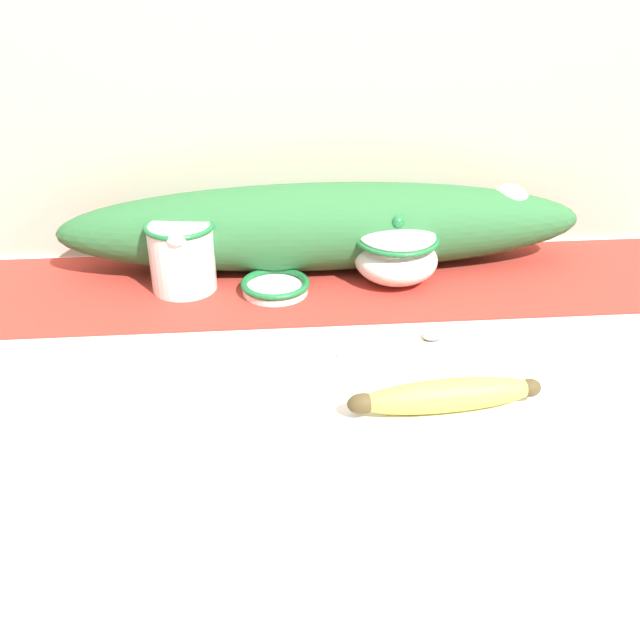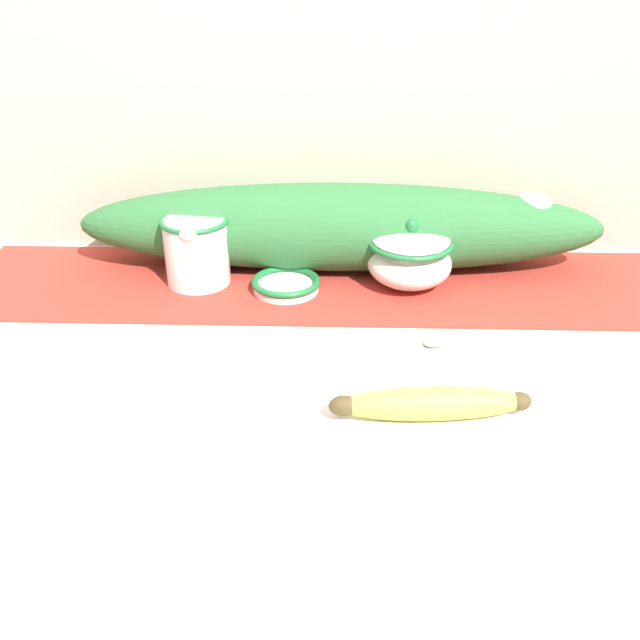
{
  "view_description": "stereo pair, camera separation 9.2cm",
  "coord_description": "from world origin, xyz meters",
  "views": [
    {
      "loc": [
        -0.1,
        -0.84,
        1.4
      ],
      "look_at": [
        -0.03,
        -0.04,
        0.96
      ],
      "focal_mm": 40.0,
      "sensor_mm": 36.0,
      "label": 1
    },
    {
      "loc": [
        -0.0,
        -0.84,
        1.4
      ],
      "look_at": [
        -0.03,
        -0.04,
        0.96
      ],
      "focal_mm": 40.0,
      "sensor_mm": 36.0,
      "label": 2
    }
  ],
  "objects": [
    {
      "name": "countertop",
      "position": [
        0.0,
        0.0,
        0.46
      ],
      "size": [
        1.29,
        0.63,
        0.91
      ],
      "primitive_type": "cube",
      "color": "silver",
      "rests_on": "ground_plane"
    },
    {
      "name": "back_wall",
      "position": [
        0.0,
        0.34,
        1.2
      ],
      "size": [
        2.09,
        0.04,
        2.4
      ],
      "primitive_type": "cube",
      "color": "beige",
      "rests_on": "ground_plane"
    },
    {
      "name": "table_runner",
      "position": [
        0.0,
        0.17,
        0.91
      ],
      "size": [
        1.19,
        0.27,
        0.0
      ],
      "primitive_type": "cube",
      "color": "#B23328",
      "rests_on": "countertop"
    },
    {
      "name": "cream_pitcher",
      "position": [
        -0.22,
        0.17,
        0.97
      ],
      "size": [
        0.1,
        0.12,
        0.11
      ],
      "color": "white",
      "rests_on": "countertop"
    },
    {
      "name": "sugar_bowl",
      "position": [
        0.11,
        0.17,
        0.96
      ],
      "size": [
        0.13,
        0.13,
        0.11
      ],
      "color": "white",
      "rests_on": "countertop"
    },
    {
      "name": "small_dish",
      "position": [
        -0.08,
        0.14,
        0.93
      ],
      "size": [
        0.11,
        0.11,
        0.02
      ],
      "color": "white",
      "rests_on": "countertop"
    },
    {
      "name": "banana",
      "position": [
        0.11,
        -0.17,
        0.93
      ],
      "size": [
        0.23,
        0.06,
        0.04
      ],
      "rotation": [
        0.0,
        0.0,
        0.07
      ],
      "color": "#DBCC4C",
      "rests_on": "countertop"
    },
    {
      "name": "spoon",
      "position": [
        0.12,
        -0.01,
        0.92
      ],
      "size": [
        0.16,
        0.05,
        0.01
      ],
      "rotation": [
        0.0,
        0.0,
        0.26
      ],
      "color": "#A89E89",
      "rests_on": "countertop"
    },
    {
      "name": "poinsettia_garland",
      "position": [
        0.0,
        0.24,
        0.99
      ],
      "size": [
        0.84,
        0.15,
        0.14
      ],
      "color": "#2D6B38",
      "rests_on": "countertop"
    }
  ]
}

